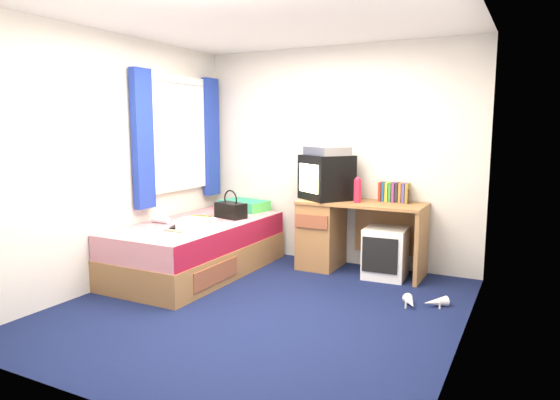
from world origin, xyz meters
The scene contains 20 objects.
ground centered at (0.00, 0.00, 0.00)m, with size 3.40×3.40×0.00m, color #0C1438.
room_shell centered at (0.00, 0.00, 1.45)m, with size 3.40×3.40×3.40m.
bed centered at (-1.10, 0.61, 0.27)m, with size 1.01×2.00×0.54m.
pillow centered at (-1.07, 1.49, 0.60)m, with size 0.54×0.35×0.12m, color #1C98B8.
desk centered at (0.13, 1.44, 0.41)m, with size 1.30×0.55×0.75m.
storage_cube centered at (0.69, 1.35, 0.26)m, with size 0.41×0.41×0.51m, color white.
crt_tv centered at (0.00, 1.44, 0.99)m, with size 0.64×0.64×0.48m.
vcr centered at (0.00, 1.44, 1.27)m, with size 0.47×0.33×0.09m, color #A9A9AB.
book_row centered at (0.70, 1.60, 0.85)m, with size 0.31×0.13×0.20m.
picture_frame centered at (0.86, 1.55, 0.82)m, with size 0.02×0.12×0.14m, color black.
pink_water_bottle centered at (0.38, 1.36, 0.87)m, with size 0.07×0.07×0.24m, color #EC213F.
aerosol_can centered at (0.33, 1.53, 0.85)m, with size 0.06×0.06×0.20m, color white.
handbag centered at (-0.93, 0.98, 0.63)m, with size 0.37×0.27×0.31m.
towel centered at (-0.88, 0.30, 0.59)m, with size 0.31×0.26×0.10m, color white.
magazine centered at (-1.22, 0.77, 0.55)m, with size 0.21×0.28×0.01m, color #CBEE1A.
water_bottle centered at (-1.40, 0.39, 0.58)m, with size 0.07×0.07×0.20m, color silver.
colour_swatch_fan centered at (-1.01, 0.13, 0.55)m, with size 0.22×0.06×0.01m, color orange.
remote_control centered at (-1.11, 0.25, 0.55)m, with size 0.05×0.16×0.02m, color black.
window_assembly centered at (-1.55, 0.90, 1.42)m, with size 0.11×1.42×1.40m.
white_heels centered at (1.22, 0.66, 0.04)m, with size 0.39×0.33×0.09m.
Camera 1 is at (2.02, -3.53, 1.52)m, focal length 32.00 mm.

